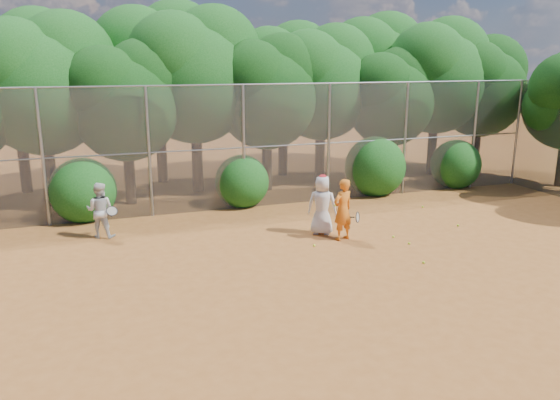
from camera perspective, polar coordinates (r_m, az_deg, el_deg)
name	(u,v)px	position (r m, az deg, el deg)	size (l,w,h in m)	color
ground	(355,266)	(13.16, 7.82, -6.85)	(80.00, 80.00, 0.00)	#955321
fence_back	(270,145)	(17.97, -1.08, 5.80)	(20.05, 0.09, 4.03)	gray
tree_1	(42,79)	(19.44, -23.57, 11.54)	(4.64, 4.03, 6.35)	black
tree_2	(126,97)	(18.77, -15.82, 10.34)	(3.99, 3.47, 5.47)	black
tree_3	(195,70)	(20.06, -8.84, 13.26)	(4.89, 4.26, 6.70)	black
tree_4	(268,88)	(20.12, -1.31, 11.61)	(4.19, 3.64, 5.73)	black
tree_5	(322,79)	(21.76, 4.43, 12.54)	(4.51, 3.92, 6.17)	black
tree_6	(391,94)	(22.04, 11.53, 10.82)	(3.86, 3.36, 5.29)	black
tree_7	(438,72)	(23.89, 16.17, 12.75)	(4.77, 4.14, 6.53)	black
tree_8	(482,83)	(24.87, 20.33, 11.41)	(4.25, 3.70, 5.82)	black
tree_9	(15,72)	(21.81, -25.91, 11.95)	(4.83, 4.20, 6.62)	black
tree_10	(158,63)	(22.08, -12.60, 13.78)	(5.15, 4.48, 7.06)	black
tree_11	(284,75)	(22.87, 0.42, 12.96)	(4.64, 4.03, 6.35)	black
tree_12	(375,65)	(25.29, 9.87, 13.68)	(5.02, 4.37, 6.88)	black
bush_0	(83,188)	(17.56, -19.92, 1.24)	(2.00, 2.00, 2.00)	#124B14
bush_1	(242,179)	(18.20, -4.00, 2.19)	(1.80, 1.80, 1.80)	#124B14
bush_2	(375,164)	(20.05, 9.91, 3.73)	(2.20, 2.20, 2.20)	#124B14
bush_3	(456,162)	(21.99, 17.89, 3.78)	(1.90, 1.90, 1.90)	#124B14
player_yellow	(343,210)	(14.76, 6.58, -1.01)	(0.83, 0.61, 1.69)	orange
player_teen	(322,205)	(15.19, 4.43, -0.49)	(0.98, 0.87, 1.70)	silver
player_white	(100,210)	(15.66, -18.30, -1.02)	(0.91, 0.82, 1.54)	silver
ball_0	(409,243)	(14.89, 13.34, -4.42)	(0.07, 0.07, 0.07)	#BFE028
ball_1	(393,237)	(15.34, 11.76, -3.77)	(0.07, 0.07, 0.07)	#BFE028
ball_2	(424,262)	(13.61, 14.77, -6.32)	(0.07, 0.07, 0.07)	#BFE028
ball_3	(458,225)	(16.86, 18.10, -2.53)	(0.07, 0.07, 0.07)	#BFE028
ball_4	(314,245)	(14.35, 3.59, -4.76)	(0.07, 0.07, 0.07)	#BFE028
ball_5	(423,207)	(18.64, 14.69, -0.70)	(0.07, 0.07, 0.07)	#BFE028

